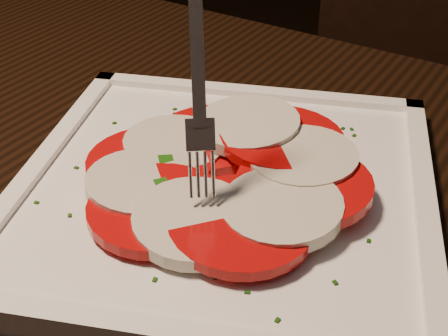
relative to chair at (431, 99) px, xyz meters
The scene contains 4 objects.
chair is the anchor object (origin of this frame).
plate 0.70m from the chair, 97.18° to the right, with size 0.30×0.30×0.01m, color white.
caprese_salad 0.71m from the chair, 97.17° to the right, with size 0.24×0.23×0.03m.
fork 0.76m from the chair, 97.96° to the right, with size 0.02×0.06×0.16m, color white, non-canonical shape.
Camera 1 is at (0.33, -0.26, 1.04)m, focal length 50.00 mm.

